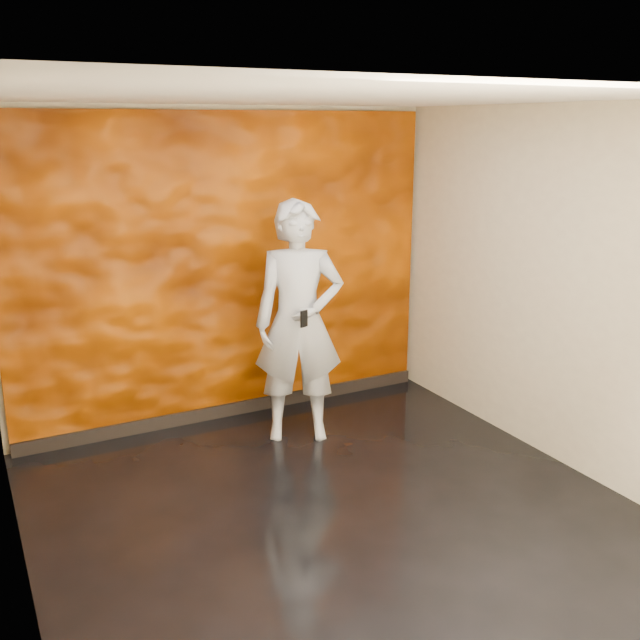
{
  "coord_description": "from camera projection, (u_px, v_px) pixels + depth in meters",
  "views": [
    {
      "loc": [
        -2.16,
        -3.97,
        2.65
      ],
      "look_at": [
        0.33,
        0.81,
        1.15
      ],
      "focal_mm": 40.0,
      "sensor_mm": 36.0,
      "label": 1
    }
  ],
  "objects": [
    {
      "name": "room",
      "position": [
        332.0,
        320.0,
        4.69
      ],
      "size": [
        4.02,
        4.02,
        2.81
      ],
      "color": "black",
      "rests_on": "ground"
    },
    {
      "name": "feature_wall",
      "position": [
        228.0,
        270.0,
        6.37
      ],
      "size": [
        3.9,
        0.06,
        2.75
      ],
      "primitive_type": "cube",
      "color": "#C75400",
      "rests_on": "ground"
    },
    {
      "name": "baseboard",
      "position": [
        235.0,
        408.0,
        6.69
      ],
      "size": [
        3.9,
        0.04,
        0.12
      ],
      "primitive_type": "cube",
      "color": "black",
      "rests_on": "ground"
    },
    {
      "name": "man",
      "position": [
        299.0,
        322.0,
        6.0
      ],
      "size": [
        0.88,
        0.75,
        2.06
      ],
      "primitive_type": "imported",
      "rotation": [
        0.0,
        0.0,
        -0.41
      ],
      "color": "#959BA5",
      "rests_on": "ground"
    },
    {
      "name": "phone",
      "position": [
        304.0,
        319.0,
        5.7
      ],
      "size": [
        0.07,
        0.04,
        0.14
      ],
      "primitive_type": "cube",
      "rotation": [
        0.0,
        0.0,
        0.36
      ],
      "color": "black",
      "rests_on": "man"
    }
  ]
}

